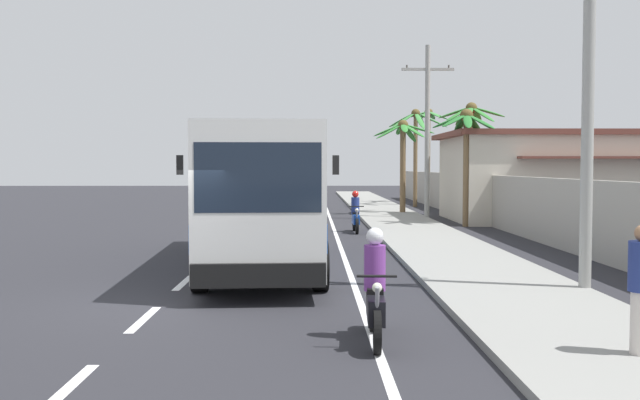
# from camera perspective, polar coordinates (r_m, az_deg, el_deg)

# --- Properties ---
(ground_plane) EXTENTS (160.00, 160.00, 0.00)m
(ground_plane) POSITION_cam_1_polar(r_m,az_deg,el_deg) (13.66, -12.73, -8.15)
(ground_plane) COLOR #28282D
(sidewalk_kerb) EXTENTS (3.20, 90.00, 0.14)m
(sidewalk_kerb) POSITION_cam_1_polar(r_m,az_deg,el_deg) (23.59, 9.04, -3.36)
(sidewalk_kerb) COLOR gray
(sidewalk_kerb) RESTS_ON ground
(lane_markings) EXTENTS (3.89, 71.00, 0.01)m
(lane_markings) POSITION_cam_1_polar(r_m,az_deg,el_deg) (27.64, -1.76, -2.57)
(lane_markings) COLOR white
(lane_markings) RESTS_ON ground
(boundary_wall) EXTENTS (0.24, 60.00, 2.19)m
(boundary_wall) POSITION_cam_1_polar(r_m,az_deg,el_deg) (28.25, 15.29, -0.34)
(boundary_wall) COLOR #9E998E
(boundary_wall) RESTS_ON ground
(coach_bus_foreground) EXTENTS (3.33, 10.99, 3.71)m
(coach_bus_foreground) POSITION_cam_1_polar(r_m,az_deg,el_deg) (18.14, -4.63, 0.72)
(coach_bus_foreground) COLOR silver
(coach_bus_foreground) RESTS_ON ground
(motorcycle_beside_bus) EXTENTS (0.56, 1.96, 1.62)m
(motorcycle_beside_bus) POSITION_cam_1_polar(r_m,az_deg,el_deg) (27.36, 2.90, -1.26)
(motorcycle_beside_bus) COLOR black
(motorcycle_beside_bus) RESTS_ON ground
(motorcycle_trailing) EXTENTS (0.56, 1.96, 1.66)m
(motorcycle_trailing) POSITION_cam_1_polar(r_m,az_deg,el_deg) (10.42, 4.50, -7.74)
(motorcycle_trailing) COLOR black
(motorcycle_trailing) RESTS_ON ground
(utility_pole_nearest) EXTENTS (2.14, 0.24, 9.14)m
(utility_pole_nearest) POSITION_cam_1_polar(r_m,az_deg,el_deg) (15.14, 20.99, 10.79)
(utility_pole_nearest) COLOR #9E9E99
(utility_pole_nearest) RESTS_ON ground
(utility_pole_mid) EXTENTS (2.49, 0.24, 8.32)m
(utility_pole_mid) POSITION_cam_1_polar(r_m,az_deg,el_deg) (34.01, 8.71, 5.77)
(utility_pole_mid) COLOR #9E9E99
(utility_pole_mid) RESTS_ON ground
(palm_nearest) EXTENTS (3.27, 3.34, 5.03)m
(palm_nearest) POSITION_cam_1_polar(r_m,az_deg,el_deg) (37.52, 6.76, 4.46)
(palm_nearest) COLOR brown
(palm_nearest) RESTS_ON ground
(palm_second) EXTENTS (2.79, 2.69, 6.51)m
(palm_second) POSITION_cam_1_polar(r_m,az_deg,el_deg) (48.34, 8.78, 5.30)
(palm_second) COLOR brown
(palm_second) RESTS_ON ground
(palm_third) EXTENTS (2.84, 2.85, 5.01)m
(palm_third) POSITION_cam_1_polar(r_m,az_deg,el_deg) (30.51, 11.81, 5.07)
(palm_third) COLOR brown
(palm_third) RESTS_ON ground
(palm_fourth) EXTENTS (3.76, 3.92, 6.20)m
(palm_fourth) POSITION_cam_1_polar(r_m,az_deg,el_deg) (44.98, 7.75, 5.33)
(palm_fourth) COLOR brown
(palm_fourth) RESTS_ON ground
(palm_farthest) EXTENTS (3.24, 3.04, 5.69)m
(palm_farthest) POSITION_cam_1_polar(r_m,az_deg,el_deg) (35.12, 12.14, 5.65)
(palm_farthest) COLOR brown
(palm_farthest) RESTS_ON ground
(roadside_building) EXTENTS (14.30, 7.82, 4.16)m
(roadside_building) POSITION_cam_1_polar(r_m,az_deg,el_deg) (35.66, 21.42, 1.80)
(roadside_building) COLOR beige
(roadside_building) RESTS_ON ground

